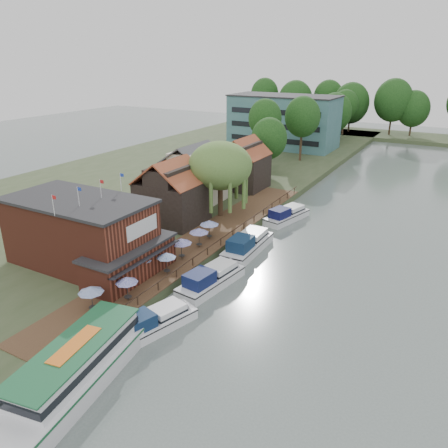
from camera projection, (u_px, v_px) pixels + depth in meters
The scene contains 29 objects.
ground at pixel (217, 305), 41.03m from camera, with size 260.00×260.00×0.00m, color #525F5C.
land_bank at pixel (173, 176), 83.02m from camera, with size 50.00×140.00×1.00m, color #384728.
quay_deck at pixel (201, 241), 52.44m from camera, with size 6.00×50.00×0.10m, color #47301E.
quay_rail at pixel (223, 241), 51.46m from camera, with size 0.20×49.00×1.00m, color black, non-canonical shape.
pub at pixel (95, 235), 44.94m from camera, with size 20.00×11.00×7.30m, color maroon, non-canonical shape.
hotel_block at pixel (284, 121), 105.45m from camera, with size 25.40×12.40×12.30m, color #38666B, non-canonical shape.
cottage_a at pixel (172, 191), 57.38m from camera, with size 8.60×7.60×8.50m, color black, non-canonical shape.
cottage_b at pixel (194, 172), 66.89m from camera, with size 9.60×8.60×8.50m, color beige, non-canonical shape.
cottage_c at pixel (244, 163), 72.38m from camera, with size 7.60×7.60×8.50m, color black, non-canonical shape.
willow at pixel (220, 180), 59.05m from camera, with size 8.60×8.60×10.43m, color #476B2D, non-canonical shape.
umbrella_0 at pixel (92, 299), 37.67m from camera, with size 2.24×2.24×2.38m, color navy, non-canonical shape.
umbrella_1 at pixel (127, 289), 39.30m from camera, with size 2.08×2.08×2.38m, color navy, non-canonical shape.
umbrella_2 at pixel (143, 266), 43.60m from camera, with size 1.96×1.96×2.38m, color navy, non-canonical shape.
umbrella_3 at pixel (167, 263), 44.13m from camera, with size 2.00×2.00×2.38m, color #1B4997, non-canonical shape.
umbrella_4 at pixel (182, 249), 47.49m from camera, with size 2.36×2.36×2.38m, color navy, non-canonical shape.
umbrella_5 at pixel (199, 238), 50.33m from camera, with size 2.27×2.27×2.38m, color navy, non-canonical shape.
umbrella_6 at pixel (209, 230), 52.68m from camera, with size 2.33×2.33×2.38m, color #1B3899, non-canonical shape.
cruiser_0 at pixel (155, 319), 36.94m from camera, with size 2.88×8.91×2.12m, color white, non-canonical shape.
cruiser_1 at pixel (211, 276), 43.89m from camera, with size 3.11×9.62×2.32m, color white, non-canonical shape.
cruiser_2 at pixel (248, 242), 51.75m from camera, with size 3.34×10.33×2.52m, color silver, non-canonical shape.
cruiser_3 at pixel (287, 213), 61.67m from camera, with size 2.98×9.22×2.21m, color silver, non-canonical shape.
tour_boat at pixel (70, 371), 29.99m from camera, with size 4.32×15.36×3.36m, color silver, non-canonical shape.
swan at pixel (125, 350), 34.42m from camera, with size 0.44×0.44×0.44m, color white.
bank_tree_0 at pixel (269, 148), 78.69m from camera, with size 6.46×6.46×10.81m, color #143811, non-canonical shape.
bank_tree_1 at pixel (265, 133), 86.68m from camera, with size 6.54×6.54×13.23m, color #143811, non-canonical shape.
bank_tree_2 at pixel (302, 129), 90.87m from camera, with size 7.32×7.32×13.36m, color #143811, non-canonical shape.
bank_tree_3 at pixel (327, 121), 110.05m from camera, with size 6.83×6.83×11.08m, color #143811, non-canonical shape.
bank_tree_4 at pixel (334, 116), 114.32m from camera, with size 8.81×8.81×12.18m, color #143811, non-canonical shape.
bank_tree_5 at pixel (344, 112), 121.87m from camera, with size 7.34×7.34×12.35m, color #143811, non-canonical shape.
Camera 1 is at (17.94, -30.68, 21.89)m, focal length 35.00 mm.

